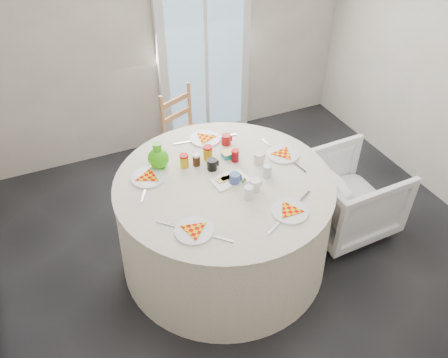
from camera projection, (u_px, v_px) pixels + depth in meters
name	position (u px, v px, depth m)	size (l,w,h in m)	color
floor	(252.00, 263.00, 3.55)	(4.00, 4.00, 0.00)	black
wall_back	(163.00, 25.00, 4.16)	(4.00, 0.02, 2.60)	#BCB5A3
glass_door	(204.00, 46.00, 4.41)	(1.00, 0.08, 2.10)	silver
table	(224.00, 222.00, 3.39)	(1.64, 1.64, 0.83)	#F0E4D0
wooden_chair	(190.00, 136.00, 4.17)	(0.41, 0.39, 0.92)	#BA7A52
armchair	(350.00, 190.00, 3.66)	(0.72, 0.68, 0.74)	white
place_settings	(224.00, 182.00, 3.14)	(1.34, 1.34, 0.02)	white
jar_cluster	(209.00, 161.00, 3.27)	(0.43, 0.21, 0.12)	brown
butter_tub	(229.00, 157.00, 3.36)	(0.12, 0.08, 0.05)	#17ACA9
green_pitcher	(158.00, 158.00, 3.21)	(0.16, 0.16, 0.20)	#3EC90F
cheese_platter	(230.00, 183.00, 3.14)	(0.25, 0.16, 0.03)	white
mugs_glasses	(241.00, 170.00, 3.19)	(0.56, 0.56, 0.10)	#A2A2A2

